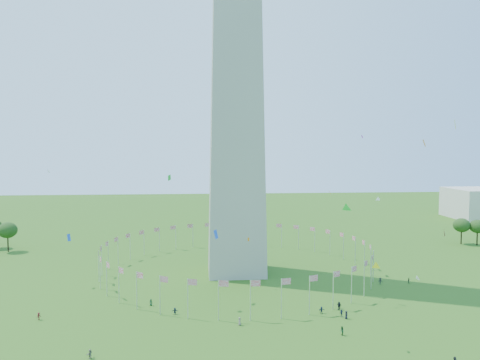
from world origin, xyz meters
The scene contains 4 objects.
ground centered at (0.00, 0.00, 0.00)m, with size 600.00×600.00×0.00m, color #275313.
flag_ring centered at (0.00, 50.00, 4.50)m, with size 80.24×80.24×9.00m.
crowd centered at (11.09, 3.69, 0.87)m, with size 100.13×58.71×1.96m.
kites_aloft centered at (15.07, 21.05, 20.82)m, with size 110.14×71.05×38.65m.
Camera 1 is at (-10.78, -89.36, 37.59)m, focal length 35.00 mm.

